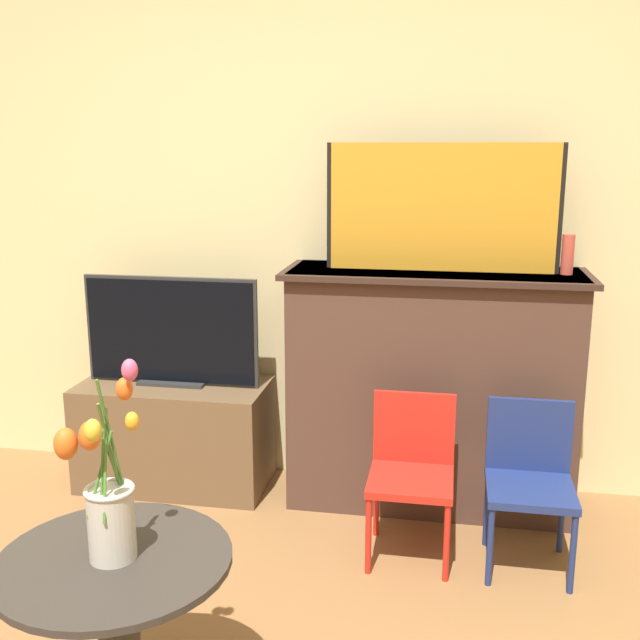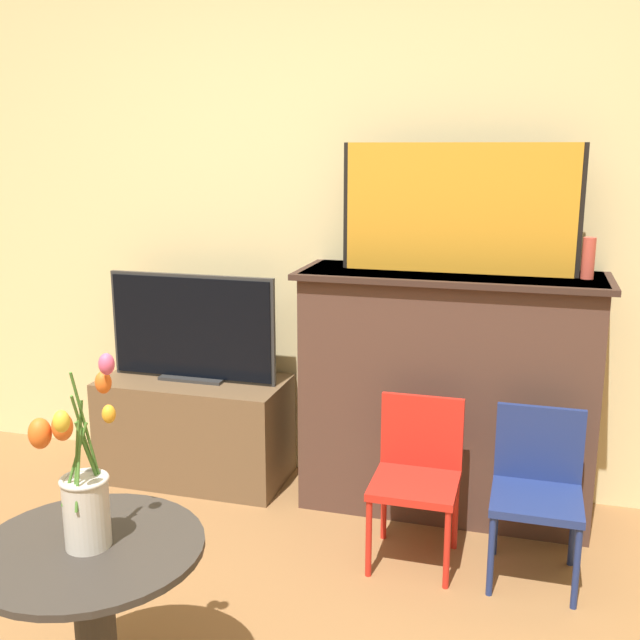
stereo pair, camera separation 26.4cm
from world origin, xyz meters
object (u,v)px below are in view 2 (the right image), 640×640
tv_monitor (192,329)px  chair_blue (537,483)px  chair_red (417,469)px  painting (459,209)px  vase_tulips (83,488)px

tv_monitor → chair_blue: bearing=-14.9°
chair_red → chair_blue: size_ratio=1.00×
painting → chair_red: (-0.07, -0.46, -0.98)m
chair_red → vase_tulips: 1.41m
painting → chair_blue: 1.15m
chair_red → chair_blue: same height
chair_blue → vase_tulips: vase_tulips is taller
chair_blue → tv_monitor: bearing=165.1°
chair_blue → chair_red: bearing=179.9°
chair_blue → vase_tulips: (-1.17, -1.16, 0.36)m
chair_red → vase_tulips: size_ratio=1.25×
painting → chair_blue: bearing=-50.5°
chair_red → vase_tulips: bearing=-121.6°
vase_tulips → painting: bearing=64.0°
chair_blue → vase_tulips: size_ratio=1.25×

